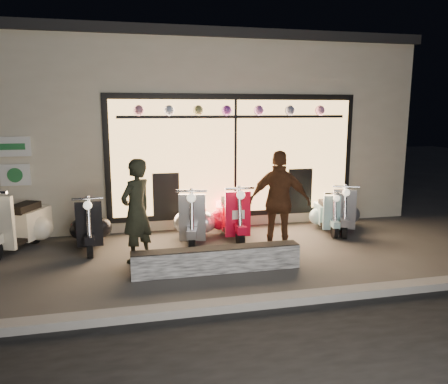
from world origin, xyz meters
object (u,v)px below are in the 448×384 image
(scooter_silver, at_px, (194,218))
(woman, at_px, (280,202))
(graffiti_barrier, at_px, (217,260))
(scooter_red, at_px, (231,215))
(man, at_px, (136,211))

(scooter_silver, xyz_separation_m, woman, (1.40, -1.02, 0.48))
(graffiti_barrier, height_order, scooter_silver, scooter_silver)
(scooter_silver, bearing_deg, graffiti_barrier, -75.57)
(scooter_red, distance_m, man, 2.25)
(graffiti_barrier, distance_m, scooter_red, 2.05)
(scooter_red, xyz_separation_m, man, (-1.91, -1.10, 0.44))
(scooter_silver, xyz_separation_m, scooter_red, (0.79, 0.10, -0.00))
(graffiti_barrier, distance_m, man, 1.60)
(scooter_silver, bearing_deg, man, -126.32)
(graffiti_barrier, bearing_deg, man, 146.42)
(man, bearing_deg, graffiti_barrier, 101.49)
(graffiti_barrier, xyz_separation_m, woman, (1.32, 0.78, 0.72))
(scooter_silver, height_order, scooter_red, scooter_silver)
(scooter_red, relative_size, man, 0.86)
(scooter_red, xyz_separation_m, woman, (0.61, -1.13, 0.48))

